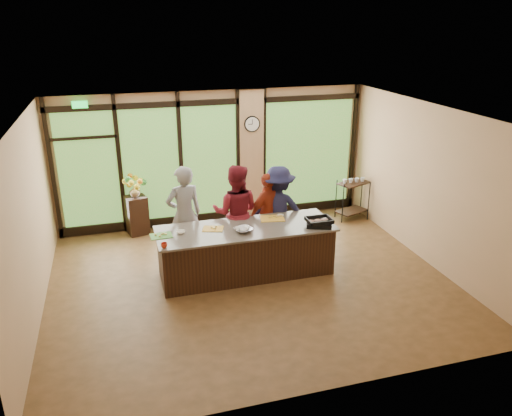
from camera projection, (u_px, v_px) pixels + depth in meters
floor at (250, 281)px, 9.01m from camera, size 7.00×7.00×0.00m
ceiling at (250, 115)px, 7.94m from camera, size 7.00×7.00×0.00m
back_wall at (214, 158)px, 11.17m from camera, size 7.00×0.00×7.00m
left_wall at (28, 225)px, 7.57m from camera, size 0.00×6.00×6.00m
right_wall at (429, 185)px, 9.39m from camera, size 0.00×6.00×6.00m
window_wall at (222, 163)px, 11.21m from camera, size 6.90×0.12×3.00m
island_base at (246, 252)px, 9.13m from camera, size 3.10×1.00×0.88m
countertop at (246, 229)px, 8.96m from camera, size 3.20×1.10×0.04m
wall_clock at (252, 124)px, 11.00m from camera, size 0.36×0.04×0.36m
cook_left at (184, 215)px, 9.44m from camera, size 0.77×0.58×1.92m
cook_midleft at (236, 213)px, 9.57m from camera, size 1.11×1.00×1.90m
cook_midright at (269, 214)px, 9.80m from camera, size 1.06×0.78×1.67m
cook_right at (278, 210)px, 9.85m from camera, size 1.28×0.93×1.79m
roasting_pan at (319, 224)px, 9.01m from camera, size 0.54×0.49×0.08m
mixing_bowl at (244, 230)px, 8.75m from camera, size 0.40×0.40×0.08m
cutting_board_left at (161, 236)px, 8.61m from camera, size 0.39×0.30×0.01m
cutting_board_center at (213, 229)px, 8.89m from camera, size 0.43×0.37×0.01m
cutting_board_right at (272, 218)px, 9.35m from camera, size 0.50×0.41×0.01m
prep_bowl_near at (181, 232)px, 8.70m from camera, size 0.16×0.16×0.05m
prep_bowl_mid at (243, 230)px, 8.82m from camera, size 0.18×0.18×0.04m
prep_bowl_far at (280, 216)px, 9.46m from camera, size 0.15×0.15×0.03m
red_ramekin at (164, 245)px, 8.16m from camera, size 0.14×0.14×0.08m
flower_stand at (137, 215)px, 10.86m from camera, size 0.51×0.51×0.85m
flower_vase at (135, 191)px, 10.66m from camera, size 0.26×0.26×0.24m
bar_cart at (353, 195)px, 11.61m from camera, size 0.82×0.65×0.99m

